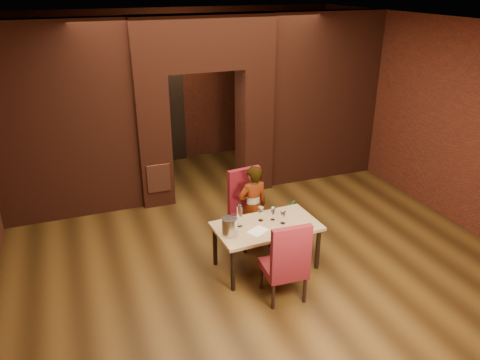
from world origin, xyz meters
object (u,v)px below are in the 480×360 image
(wine_glass_a, at_px, (261,214))
(chair_far, at_px, (251,209))
(dining_table, at_px, (266,246))
(wine_bucket, at_px, (230,227))
(potted_plant, at_px, (282,215))
(chair_near, at_px, (284,259))
(person_seated, at_px, (253,207))
(water_bottle, at_px, (240,215))
(wine_glass_b, at_px, (273,214))
(wine_glass_c, at_px, (283,217))

(wine_glass_a, bearing_deg, chair_far, 82.31)
(dining_table, height_order, wine_bucket, wine_bucket)
(potted_plant, bearing_deg, chair_near, -115.27)
(chair_far, xyz_separation_m, person_seated, (-0.00, -0.08, 0.08))
(water_bottle, bearing_deg, dining_table, -15.79)
(dining_table, distance_m, person_seated, 0.67)
(chair_near, distance_m, person_seated, 1.28)
(person_seated, relative_size, wine_glass_b, 6.96)
(water_bottle, xyz_separation_m, potted_plant, (1.05, 0.83, -0.59))
(chair_near, bearing_deg, chair_far, -91.43)
(dining_table, relative_size, water_bottle, 4.35)
(chair_near, bearing_deg, water_bottle, -66.39)
(dining_table, xyz_separation_m, wine_glass_c, (0.22, -0.04, 0.43))
(wine_glass_c, bearing_deg, chair_near, -114.49)
(wine_bucket, bearing_deg, chair_far, 51.27)
(wine_glass_b, xyz_separation_m, water_bottle, (-0.49, -0.00, 0.07))
(chair_far, relative_size, water_bottle, 3.53)
(person_seated, xyz_separation_m, wine_bucket, (-0.60, -0.67, 0.14))
(chair_far, height_order, chair_near, chair_far)
(water_bottle, bearing_deg, potted_plant, 38.45)
(person_seated, height_order, wine_glass_c, person_seated)
(wine_glass_a, bearing_deg, wine_bucket, -157.51)
(person_seated, relative_size, water_bottle, 3.99)
(person_seated, relative_size, wine_bucket, 5.23)
(wine_glass_b, bearing_deg, potted_plant, 56.24)
(dining_table, height_order, chair_far, chair_far)
(chair_near, height_order, wine_glass_c, chair_near)
(wine_glass_c, bearing_deg, dining_table, 168.95)
(chair_near, distance_m, wine_glass_a, 0.85)
(potted_plant, bearing_deg, wine_glass_a, -132.29)
(dining_table, relative_size, chair_near, 1.28)
(wine_glass_a, distance_m, wine_glass_c, 0.31)
(chair_far, relative_size, wine_glass_c, 5.83)
(person_seated, relative_size, potted_plant, 2.84)
(person_seated, bearing_deg, wine_glass_a, 75.66)
(chair_near, relative_size, person_seated, 0.85)
(chair_near, xyz_separation_m, wine_glass_c, (0.29, 0.64, 0.21))
(wine_glass_b, relative_size, wine_bucket, 0.75)
(wine_glass_c, height_order, water_bottle, water_bottle)
(wine_glass_a, distance_m, wine_bucket, 0.58)
(dining_table, distance_m, chair_near, 0.72)
(wine_glass_b, relative_size, potted_plant, 0.41)
(dining_table, distance_m, chair_far, 0.72)
(wine_bucket, distance_m, potted_plant, 1.71)
(chair_far, distance_m, wine_glass_c, 0.76)
(wine_glass_b, distance_m, wine_bucket, 0.72)
(chair_near, distance_m, potted_plant, 1.81)
(person_seated, height_order, wine_glass_a, person_seated)
(person_seated, bearing_deg, potted_plant, -158.41)
(dining_table, xyz_separation_m, water_bottle, (-0.36, 0.10, 0.49))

